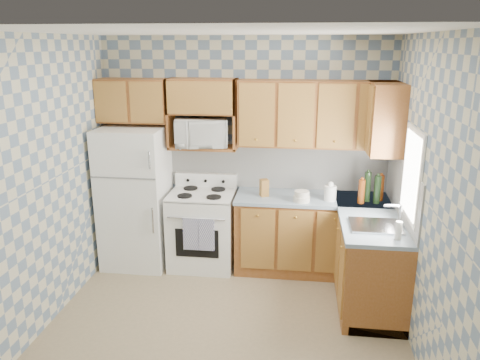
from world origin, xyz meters
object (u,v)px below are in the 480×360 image
at_px(refrigerator, 136,197).
at_px(stove_body, 203,230).
at_px(microwave, 201,132).
at_px(electric_kettle, 330,193).

height_order(refrigerator, stove_body, refrigerator).
xyz_separation_m(stove_body, microwave, (-0.03, 0.14, 1.17)).
xyz_separation_m(refrigerator, electric_kettle, (2.28, -0.06, 0.16)).
height_order(microwave, electric_kettle, microwave).
bearing_deg(electric_kettle, stove_body, 176.72).
distance_m(refrigerator, electric_kettle, 2.29).
bearing_deg(stove_body, electric_kettle, -3.28).
bearing_deg(stove_body, refrigerator, -178.22).
distance_m(refrigerator, stove_body, 0.89).
distance_m(stove_body, electric_kettle, 1.58).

